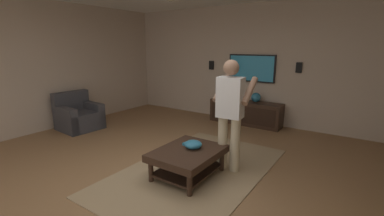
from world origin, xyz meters
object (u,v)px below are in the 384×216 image
Objects in this scene: vase_round at (256,97)px; person_standing at (230,109)px; tv at (251,68)px; wall_speaker_right at (211,65)px; coffee_table at (188,157)px; media_console at (245,113)px; wall_speaker_left at (299,68)px; armchair at (79,117)px; book at (191,144)px; bowl at (193,144)px; remote_white at (196,142)px.

person_standing is at bearing -167.58° from vase_round.
wall_speaker_right is at bearing -90.69° from tv.
tv is at bearing -90.69° from wall_speaker_right.
coffee_table is at bearing 6.88° from tv.
wall_speaker_left is (0.25, -1.07, 1.09)m from media_console.
armchair is at bearing 124.25° from wall_speaker_left.
media_console reaches higher than coffee_table.
book is 1.00× the size of vase_round.
tv is (3.17, 0.38, 1.01)m from coffee_table.
coffee_table is 3.42m from wall_speaker_left.
armchair is at bearing -47.27° from tv.
book reaches higher than coffee_table.
tv is 3.14m from book.
coffee_table is 0.61× the size of person_standing.
bowl is (0.10, -0.02, 0.16)m from coffee_table.
person_standing is at bearing 101.02° from remote_white.
media_console is at bearing 103.70° from book.
tv reaches higher than armchair.
media_console is at bearing 169.08° from remote_white.
person_standing is at bearing 45.90° from book.
remote_white is 0.68× the size of wall_speaker_left.
wall_speaker_left is at bearing 83.13° from book.
person_standing reaches higher than vase_round.
remote_white is 3.14m from wall_speaker_left.
bowl is (-3.07, -0.41, -0.85)m from tv.
bowl reaches higher than book.
person_standing is at bearing 4.97° from armchair.
person_standing is (-2.64, -0.77, -0.37)m from tv.
armchair is 3.27m from remote_white.
wall_speaker_left is (0.01, -1.07, 0.06)m from tv.
remote_white is (-0.24, 0.44, -0.52)m from person_standing.
wall_speaker_left is (3.18, -0.68, 1.07)m from coffee_table.
bowl is 1.14× the size of wall_speaker_left.
person_standing reaches higher than bowl.
book is (-0.11, -0.00, 0.01)m from remote_white.
vase_round is 1.50m from wall_speaker_right.
remote_white is (-2.89, -0.33, -0.89)m from tv.
media_console is 0.45m from vase_round.
wall_speaker_right is (0.25, 1.10, 1.06)m from media_console.
tv reaches higher than wall_speaker_right.
bowl reaches higher than remote_white.
wall_speaker_left reaches higher than coffee_table.
vase_round is (2.69, 0.10, 0.25)m from remote_white.
tv reaches higher than wall_speaker_left.
armchair is 0.86× the size of coffee_table.
bowl is 0.11m from book.
media_console reaches higher than bowl.
armchair is at bearing -178.16° from book.
bowl is at bearing 167.88° from wall_speaker_left.
wall_speaker_left is at bearing -10.19° from person_standing.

